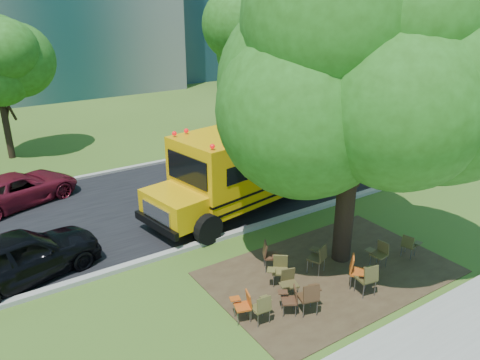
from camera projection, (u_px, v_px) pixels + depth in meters
ground at (293, 275)px, 13.54m from camera, size 160.00×160.00×0.00m
dirt_patch at (330, 272)px, 13.66m from camera, size 7.00×4.50×0.03m
asphalt_road at (183, 195)px, 18.98m from camera, size 80.00×8.00×0.04m
kerb_near at (237, 232)px, 15.85m from camera, size 80.00×0.25×0.14m
kerb_far at (144, 165)px, 22.15m from camera, size 80.00×0.25×0.14m
bg_tree_3 at (249, 43)px, 26.68m from camera, size 5.60×5.60×7.84m
bg_tree_4 at (360, 49)px, 30.24m from camera, size 5.00×5.00×6.85m
main_tree at (357, 77)px, 12.37m from camera, size 7.20×7.20×9.15m
school_bus at (295, 148)px, 19.12m from camera, size 12.67×4.70×3.04m
chair_0 at (262, 306)px, 11.36m from camera, size 0.57×0.49×0.83m
chair_1 at (310, 295)px, 11.66m from camera, size 0.74×0.58×0.95m
chair_2 at (291, 297)px, 11.74m from camera, size 0.52×0.66×0.79m
chair_3 at (289, 281)px, 12.38m from camera, size 0.64×0.50×0.82m
chair_4 at (368, 276)px, 12.43m from camera, size 0.70×0.57×0.96m
chair_5 at (357, 269)px, 12.73m from camera, size 0.66×0.83×0.97m
chair_6 at (380, 252)px, 13.79m from camera, size 0.53×0.55×0.83m
chair_7 at (410, 244)px, 14.28m from camera, size 0.57×0.53×0.78m
chair_8 at (244, 303)px, 11.51m from camera, size 0.49×0.62×0.80m
chair_9 at (279, 267)px, 12.94m from camera, size 0.75×0.59×0.87m
chair_10 at (269, 254)px, 13.58m from camera, size 0.60×0.76×0.91m
chair_11 at (319, 256)px, 13.45m from camera, size 0.63×0.73×0.93m
black_car at (19, 257)px, 13.04m from camera, size 4.77×2.78×1.52m
bg_car_red at (19, 189)px, 18.03m from camera, size 4.86×3.38×1.23m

